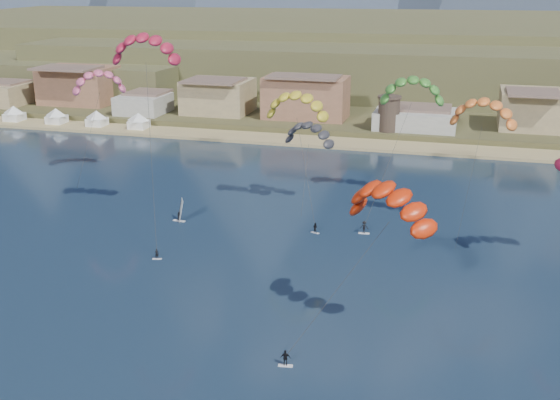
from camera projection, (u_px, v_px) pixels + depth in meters
name	position (u px, v px, depth m)	size (l,w,h in m)	color
beach	(362.00, 144.00, 160.70)	(2200.00, 12.00, 0.90)	tan
land	(444.00, 22.00, 576.30)	(2200.00, 900.00, 4.00)	brown
foothills	(468.00, 53.00, 268.06)	(940.00, 210.00, 18.00)	brown
town	(225.00, 93.00, 182.91)	(400.00, 24.00, 12.00)	beige
watchtower	(389.00, 113.00, 164.84)	(5.82, 5.82, 8.60)	#47382D
beach_tents	(75.00, 113.00, 178.70)	(43.40, 6.40, 5.00)	white
kitesurfer_red	(145.00, 44.00, 99.46)	(12.01, 15.22, 32.07)	silver
kitesurfer_yellow	(297.00, 101.00, 110.17)	(11.77, 12.48, 22.31)	silver
kitesurfer_orange	(390.00, 197.00, 71.14)	(15.66, 14.79, 20.78)	silver
kitesurfer_green	(412.00, 87.00, 113.47)	(11.59, 20.01, 25.91)	silver
distant_kite_pink	(99.00, 78.00, 128.24)	(10.80, 9.20, 22.90)	#262626
distant_kite_dark	(309.00, 130.00, 116.08)	(10.16, 7.11, 16.49)	#262626
distant_kite_orange	(484.00, 108.00, 99.86)	(10.84, 7.03, 22.80)	#262626
windsurfer	(180.00, 214.00, 110.80)	(2.15, 2.35, 3.75)	silver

